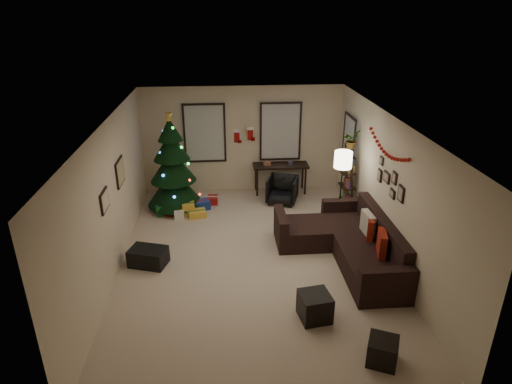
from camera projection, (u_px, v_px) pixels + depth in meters
The scene contains 29 objects.
floor at pixel (253, 259), 8.46m from camera, with size 7.00×7.00×0.00m, color #C5AD95.
ceiling at pixel (253, 122), 7.39m from camera, with size 7.00×7.00×0.00m, color white.
wall_back at pixel (243, 140), 11.13m from camera, with size 5.00×5.00×0.00m, color beige.
wall_front at pixel (278, 326), 4.72m from camera, with size 5.00×5.00×0.00m, color beige.
wall_left at pixel (112, 200), 7.74m from camera, with size 7.00×7.00×0.00m, color beige.
wall_right at pixel (388, 191), 8.11m from camera, with size 7.00×7.00×0.00m, color beige.
window_back_left at pixel (205, 133), 10.95m from camera, with size 1.05×0.06×1.50m.
window_back_right at pixel (280, 131), 11.09m from camera, with size 1.05×0.06×1.50m.
window_right_wall at pixel (349, 143), 10.38m from camera, with size 0.06×0.90×1.30m.
christmas_tree at pixel (173, 169), 10.20m from camera, with size 1.29×1.29×2.39m.
presents at pixel (184, 207), 10.35m from camera, with size 1.50×1.01×0.30m.
sofa at pixel (348, 243), 8.45m from camera, with size 1.98×2.87×0.89m.
pillow_red_a at pixel (382, 244), 7.72m from camera, with size 0.12×0.46×0.46m, color maroon.
pillow_red_b at pixel (370, 228), 8.29m from camera, with size 0.11×0.42×0.42m, color maroon.
pillow_cream at pixel (368, 224), 8.44m from camera, with size 0.13×0.46×0.46m, color #C2B39D.
ottoman_near at pixel (315, 306), 6.81m from camera, with size 0.46×0.46×0.43m, color black.
ottoman_far at pixel (382, 351), 5.98m from camera, with size 0.39×0.39×0.37m, color black.
desk at pixel (281, 168), 11.21m from camera, with size 1.40×0.50×0.75m.
desk_chair at pixel (282, 190), 10.75m from camera, with size 0.64×0.60×0.66m, color black.
bookshelf at pixel (348, 182), 9.99m from camera, with size 0.30×0.49×1.65m.
potted_plant at pixel (351, 137), 9.62m from camera, with size 0.49×0.42×0.54m, color #4C4C4C.
floor_lamp at pixel (343, 165), 9.11m from camera, with size 0.37×0.37×1.74m.
art_map at pixel (120, 172), 8.36m from camera, with size 0.04×0.60×0.50m.
art_abstract at pixel (104, 201), 7.19m from camera, with size 0.04×0.45×0.35m.
gallery at pixel (390, 181), 7.95m from camera, with size 0.03×1.25×0.54m.
garland at pixel (387, 148), 7.96m from camera, with size 0.08×1.90×0.30m, color #A5140C, non-canonical shape.
stocking_left at pixel (237, 136), 11.09m from camera, with size 0.20×0.05×0.36m.
stocking_right at pixel (251, 133), 10.93m from camera, with size 0.20×0.05×0.36m.
storage_bin at pixel (148, 257), 8.23m from camera, with size 0.67×0.45×0.34m, color black.
Camera 1 is at (-0.54, -7.23, 4.54)m, focal length 30.90 mm.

